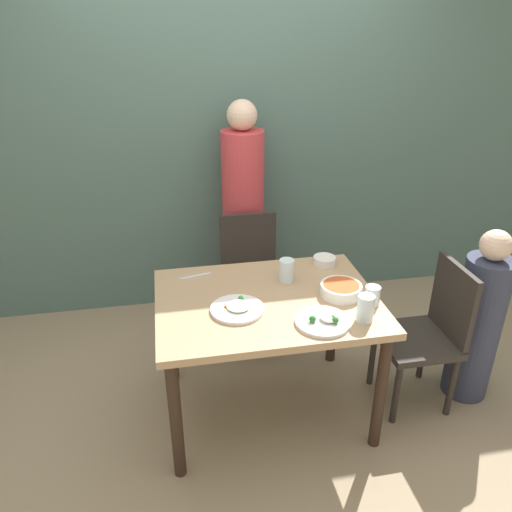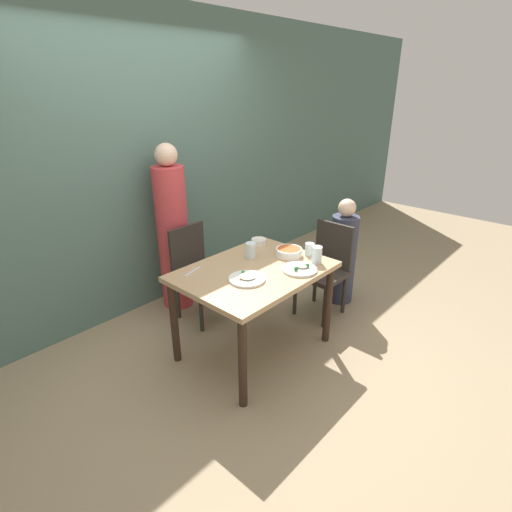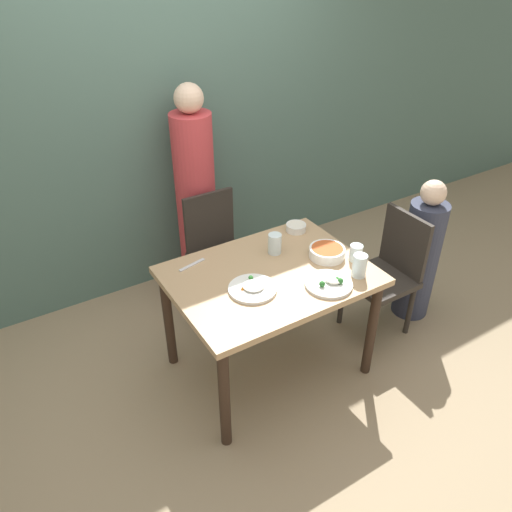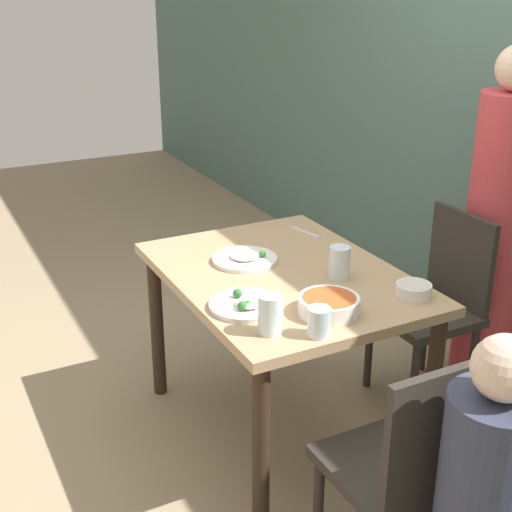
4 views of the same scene
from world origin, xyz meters
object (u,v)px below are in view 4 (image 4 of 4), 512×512
at_px(plate_rice_adult, 245,259).
at_px(chair_child_spot, 409,466).
at_px(chair_adult_spot, 437,301).
at_px(glass_water_tall, 319,322).
at_px(bowl_curry, 329,305).
at_px(person_adult, 497,234).

bearing_deg(plate_rice_adult, chair_child_spot, 0.81).
xyz_separation_m(chair_adult_spot, chair_child_spot, (0.85, -0.83, 0.00)).
height_order(chair_child_spot, plate_rice_adult, chair_child_spot).
bearing_deg(glass_water_tall, chair_adult_spot, 116.34).
bearing_deg(chair_child_spot, bowl_curry, -94.01).
xyz_separation_m(bowl_curry, glass_water_tall, (0.12, -0.12, 0.02)).
distance_m(plate_rice_adult, glass_water_tall, 0.68).
bearing_deg(plate_rice_adult, bowl_curry, 5.36).
relative_size(chair_child_spot, glass_water_tall, 8.63).
bearing_deg(bowl_curry, glass_water_tall, -43.74).
xyz_separation_m(chair_adult_spot, person_adult, (0.00, 0.32, 0.27)).
height_order(chair_child_spot, bowl_curry, chair_child_spot).
relative_size(chair_adult_spot, person_adult, 0.55).
distance_m(person_adult, plate_rice_adult, 1.19).
xyz_separation_m(bowl_curry, plate_rice_adult, (-0.55, -0.05, -0.02)).
bearing_deg(chair_adult_spot, glass_water_tall, -63.66).
bearing_deg(plate_rice_adult, chair_adult_spot, 75.29).
xyz_separation_m(chair_adult_spot, plate_rice_adult, (-0.22, -0.85, 0.28)).
height_order(chair_adult_spot, chair_child_spot, same).
relative_size(person_adult, glass_water_tall, 15.66).
height_order(chair_adult_spot, bowl_curry, chair_adult_spot).
distance_m(bowl_curry, glass_water_tall, 0.17).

